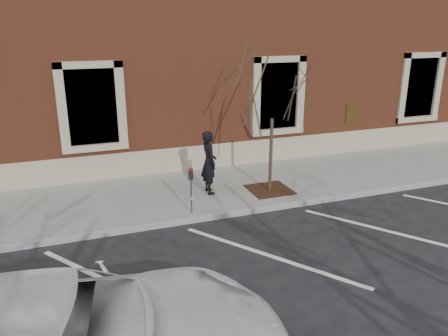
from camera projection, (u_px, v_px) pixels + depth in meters
name	position (u px, v px, depth m)	size (l,w,h in m)	color
ground	(232.00, 215.00, 11.21)	(120.00, 120.00, 0.00)	#28282B
sidewalk_near	(210.00, 190.00, 12.75)	(40.00, 3.50, 0.15)	#98988F
curb_near	(233.00, 214.00, 11.14)	(40.00, 0.12, 0.15)	#9E9E99
parking_stripes	(270.00, 256.00, 9.25)	(28.00, 4.40, 0.01)	silver
building_civic	(160.00, 43.00, 16.87)	(40.00, 8.62, 8.00)	brown
man	(209.00, 162.00, 12.07)	(0.65, 0.43, 1.78)	black
parking_meter	(191.00, 182.00, 10.75)	(0.11, 0.08, 1.18)	#595B60
tree_grate	(270.00, 190.00, 12.52)	(1.16, 1.16, 0.03)	#381B12
sapling	(273.00, 98.00, 11.70)	(2.27, 2.27, 3.78)	#403527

